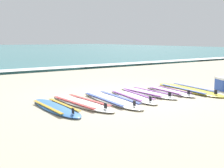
# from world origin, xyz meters

# --- Properties ---
(ground_plane) EXTENTS (80.00, 80.00, 0.00)m
(ground_plane) POSITION_xyz_m (0.00, 0.00, 0.00)
(ground_plane) COLOR #C1B599
(wave_foam_strip) EXTENTS (80.00, 1.05, 0.11)m
(wave_foam_strip) POSITION_xyz_m (0.00, 7.13, 0.06)
(wave_foam_strip) COLOR white
(wave_foam_strip) RESTS_ON ground
(surfboard_0) EXTENTS (0.52, 2.06, 0.18)m
(surfboard_0) POSITION_xyz_m (-2.09, -0.20, 0.04)
(surfboard_0) COLOR #3875CC
(surfboard_0) RESTS_ON ground
(surfboard_1) EXTENTS (0.75, 2.35, 0.18)m
(surfboard_1) POSITION_xyz_m (-1.42, -0.09, 0.04)
(surfboard_1) COLOR white
(surfboard_1) RESTS_ON ground
(surfboard_2) EXTENTS (0.80, 2.53, 0.18)m
(surfboard_2) POSITION_xyz_m (-0.66, -0.18, 0.04)
(surfboard_2) COLOR silver
(surfboard_2) RESTS_ON ground
(surfboard_3) EXTENTS (0.82, 2.13, 0.18)m
(surfboard_3) POSITION_xyz_m (-0.01, -0.18, 0.04)
(surfboard_3) COLOR white
(surfboard_3) RESTS_ON ground
(surfboard_4) EXTENTS (0.59, 2.10, 0.18)m
(surfboard_4) POSITION_xyz_m (0.62, -0.03, 0.04)
(surfboard_4) COLOR white
(surfboard_4) RESTS_ON ground
(surfboard_5) EXTENTS (0.65, 1.94, 0.18)m
(surfboard_5) POSITION_xyz_m (1.29, -0.20, 0.04)
(surfboard_5) COLOR white
(surfboard_5) RESTS_ON ground
(surfboard_6) EXTENTS (0.99, 2.66, 0.18)m
(surfboard_6) POSITION_xyz_m (1.96, -0.30, 0.04)
(surfboard_6) COLOR yellow
(surfboard_6) RESTS_ON ground
(cooler_box) EXTENTS (0.48, 0.55, 0.38)m
(cooler_box) POSITION_xyz_m (2.82, -0.83, 0.19)
(cooler_box) COLOR #2D51B2
(cooler_box) RESTS_ON ground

